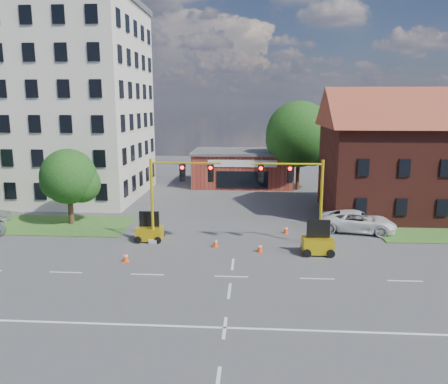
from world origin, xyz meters
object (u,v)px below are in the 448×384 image
at_px(trailer_west, 150,232).
at_px(trailer_east, 318,244).
at_px(signal_mast_west, 174,191).
at_px(signal_mast_east, 298,192).
at_px(pickup_white, 357,221).

xyz_separation_m(trailer_west, trailer_east, (11.99, -2.11, 0.04)).
distance_m(signal_mast_west, trailer_west, 3.84).
relative_size(signal_mast_east, trailer_east, 2.73).
bearing_deg(pickup_white, trailer_east, 155.76).
bearing_deg(signal_mast_west, pickup_white, 15.72).
bearing_deg(trailer_west, signal_mast_east, -2.75).
bearing_deg(trailer_east, trailer_west, 168.64).
relative_size(signal_mast_east, pickup_white, 1.04).
height_order(signal_mast_east, pickup_white, signal_mast_east).
bearing_deg(signal_mast_west, signal_mast_east, 0.00).
xyz_separation_m(signal_mast_east, trailer_east, (1.27, -1.66, -3.21)).
relative_size(signal_mast_east, trailer_west, 2.89).
relative_size(signal_mast_west, trailer_east, 2.73).
bearing_deg(signal_mast_east, signal_mast_west, 180.00).
distance_m(signal_mast_east, pickup_white, 7.19).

